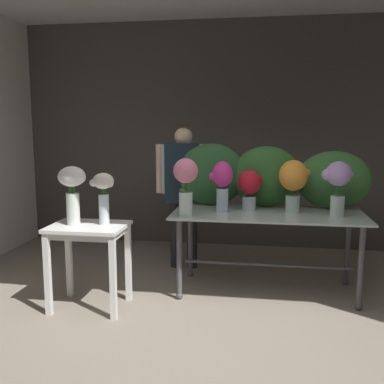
% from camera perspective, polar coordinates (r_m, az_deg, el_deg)
% --- Properties ---
extents(ground_plane, '(7.65, 7.65, 0.00)m').
position_cam_1_polar(ground_plane, '(4.74, 4.18, -11.65)').
color(ground_plane, gray).
extents(wall_back, '(5.88, 0.12, 2.97)m').
position_cam_1_polar(wall_back, '(6.05, 5.65, 7.18)').
color(wall_back, '#4C4742').
rests_on(wall_back, ground).
extents(display_table_glass, '(1.83, 0.84, 0.80)m').
position_cam_1_polar(display_table_glass, '(4.41, 9.60, -4.22)').
color(display_table_glass, silver).
rests_on(display_table_glass, ground).
extents(side_table_white, '(0.67, 0.51, 0.76)m').
position_cam_1_polar(side_table_white, '(4.10, -13.02, -5.71)').
color(side_table_white, white).
rests_on(side_table_white, ground).
extents(florist, '(0.63, 0.24, 1.61)m').
position_cam_1_polar(florist, '(5.05, -1.10, 1.43)').
color(florist, '#232328').
rests_on(florist, ground).
extents(foliage_backdrop, '(1.94, 0.31, 0.65)m').
position_cam_1_polar(foliage_backdrop, '(4.64, 10.20, 1.86)').
color(foliage_backdrop, '#28562D').
rests_on(foliage_backdrop, display_table_glass).
extents(vase_magenta_roses, '(0.23, 0.20, 0.49)m').
position_cam_1_polar(vase_magenta_roses, '(4.32, 3.83, 1.21)').
color(vase_magenta_roses, silver).
rests_on(vase_magenta_roses, display_table_glass).
extents(vase_rosy_peonies, '(0.23, 0.23, 0.54)m').
position_cam_1_polar(vase_rosy_peonies, '(4.10, -0.78, 1.39)').
color(vase_rosy_peonies, silver).
rests_on(vase_rosy_peonies, display_table_glass).
extents(vase_crimson_snapdragons, '(0.24, 0.22, 0.40)m').
position_cam_1_polar(vase_crimson_snapdragons, '(4.43, 7.34, 0.65)').
color(vase_crimson_snapdragons, silver).
rests_on(vase_crimson_snapdragons, display_table_glass).
extents(vase_lilac_freesia, '(0.28, 0.23, 0.51)m').
position_cam_1_polar(vase_lilac_freesia, '(4.30, 18.05, 1.21)').
color(vase_lilac_freesia, silver).
rests_on(vase_lilac_freesia, display_table_glass).
extents(vase_sunset_ranunculus, '(0.29, 0.27, 0.51)m').
position_cam_1_polar(vase_sunset_ranunculus, '(4.39, 12.77, 1.50)').
color(vase_sunset_ranunculus, silver).
rests_on(vase_sunset_ranunculus, display_table_glass).
extents(vase_white_roses_tall, '(0.24, 0.24, 0.52)m').
position_cam_1_polar(vase_white_roses_tall, '(4.06, -14.97, 0.55)').
color(vase_white_roses_tall, silver).
rests_on(vase_white_roses_tall, side_table_white).
extents(vase_cream_lisianthus_tall, '(0.22, 0.18, 0.46)m').
position_cam_1_polar(vase_cream_lisianthus_tall, '(4.02, -11.19, -0.03)').
color(vase_cream_lisianthus_tall, silver).
rests_on(vase_cream_lisianthus_tall, side_table_white).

